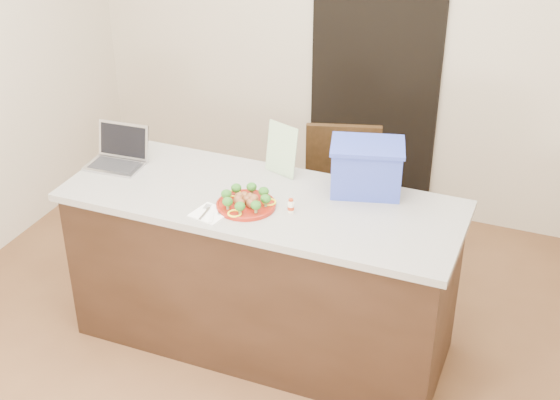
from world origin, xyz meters
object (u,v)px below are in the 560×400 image
at_px(plate, 246,205).
at_px(blue_box, 367,167).
at_px(laptop, 119,153).
at_px(chair, 336,199).
at_px(island, 262,271).
at_px(yogurt_bottle, 291,207).
at_px(napkin, 210,213).

relative_size(plate, blue_box, 0.70).
xyz_separation_m(laptop, chair, (1.05, 0.65, -0.41)).
height_order(island, yogurt_bottle, yogurt_bottle).
height_order(plate, chair, chair).
relative_size(yogurt_bottle, chair, 0.07).
bearing_deg(blue_box, yogurt_bottle, -143.92).
distance_m(island, blue_box, 0.80).
bearing_deg(blue_box, napkin, -156.37).
relative_size(island, yogurt_bottle, 28.44).
bearing_deg(laptop, island, -7.96).
distance_m(napkin, blue_box, 0.83).
relative_size(laptop, blue_box, 0.73).
bearing_deg(yogurt_bottle, blue_box, 51.30).
distance_m(island, chair, 0.75).
xyz_separation_m(napkin, yogurt_bottle, (0.36, 0.17, 0.03)).
xyz_separation_m(plate, laptop, (-0.85, 0.18, 0.05)).
bearing_deg(island, yogurt_bottle, -21.81).
xyz_separation_m(plate, blue_box, (0.50, 0.38, 0.12)).
distance_m(plate, yogurt_bottle, 0.23).
distance_m(plate, chair, 0.93).
distance_m(blue_box, chair, 0.73).
bearing_deg(island, laptop, 175.58).
relative_size(yogurt_bottle, blue_box, 0.17).
distance_m(laptop, chair, 1.31).
bearing_deg(laptop, blue_box, 4.95).
bearing_deg(plate, napkin, -135.61).
bearing_deg(chair, napkin, -126.03).
bearing_deg(laptop, napkin, -27.23).
bearing_deg(yogurt_bottle, laptop, 172.29).
height_order(island, plate, plate).
height_order(island, blue_box, blue_box).
xyz_separation_m(plate, yogurt_bottle, (0.23, 0.04, 0.02)).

